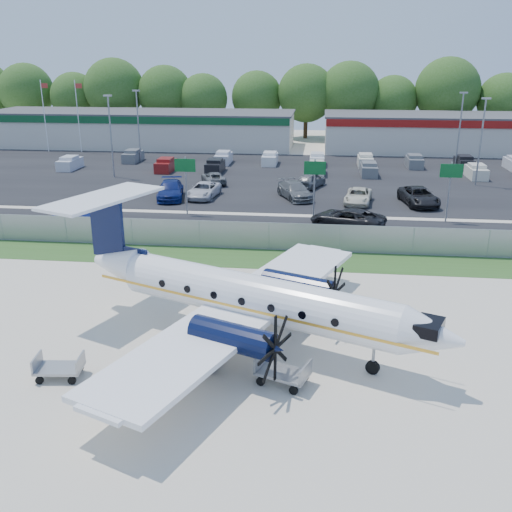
# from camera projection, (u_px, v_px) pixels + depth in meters

# --- Properties ---
(ground) EXTENTS (170.00, 170.00, 0.00)m
(ground) POSITION_uv_depth(u_px,v_px,m) (242.00, 342.00, 27.51)
(ground) COLOR beige
(ground) RESTS_ON ground
(grass_verge) EXTENTS (170.00, 4.00, 0.02)m
(grass_verge) POSITION_uv_depth(u_px,v_px,m) (266.00, 259.00, 38.76)
(grass_verge) COLOR #2D561E
(grass_verge) RESTS_ON ground
(access_road) EXTENTS (170.00, 8.00, 0.02)m
(access_road) POSITION_uv_depth(u_px,v_px,m) (274.00, 230.00, 45.32)
(access_road) COLOR black
(access_road) RESTS_ON ground
(parking_lot) EXTENTS (170.00, 32.00, 0.02)m
(parking_lot) POSITION_uv_depth(u_px,v_px,m) (290.00, 177.00, 65.02)
(parking_lot) COLOR black
(parking_lot) RESTS_ON ground
(perimeter_fence) EXTENTS (120.00, 0.06, 1.99)m
(perimeter_fence) POSITION_uv_depth(u_px,v_px,m) (269.00, 236.00, 40.30)
(perimeter_fence) COLOR gray
(perimeter_fence) RESTS_ON ground
(building_west) EXTENTS (46.40, 12.40, 5.24)m
(building_west) POSITION_uv_depth(u_px,v_px,m) (142.00, 129.00, 87.33)
(building_west) COLOR beige
(building_west) RESTS_ON ground
(building_east) EXTENTS (44.40, 12.40, 5.24)m
(building_east) POSITION_uv_depth(u_px,v_px,m) (479.00, 133.00, 81.99)
(building_east) COLOR beige
(building_east) RESTS_ON ground
(sign_left) EXTENTS (1.80, 0.26, 5.00)m
(sign_left) POSITION_uv_depth(u_px,v_px,m) (185.00, 173.00, 48.65)
(sign_left) COLOR gray
(sign_left) RESTS_ON ground
(sign_mid) EXTENTS (1.80, 0.26, 5.00)m
(sign_mid) POSITION_uv_depth(u_px,v_px,m) (315.00, 176.00, 47.48)
(sign_mid) COLOR gray
(sign_mid) RESTS_ON ground
(sign_right) EXTENTS (1.80, 0.26, 5.00)m
(sign_right) POSITION_uv_depth(u_px,v_px,m) (450.00, 179.00, 46.30)
(sign_right) COLOR gray
(sign_right) RESTS_ON ground
(flagpole_west) EXTENTS (1.06, 0.12, 10.00)m
(flagpole_west) POSITION_uv_depth(u_px,v_px,m) (44.00, 112.00, 81.06)
(flagpole_west) COLOR white
(flagpole_west) RESTS_ON ground
(flagpole_east) EXTENTS (1.06, 0.12, 10.00)m
(flagpole_east) POSITION_uv_depth(u_px,v_px,m) (78.00, 112.00, 80.53)
(flagpole_east) COLOR white
(flagpole_east) RESTS_ON ground
(light_pole_nw) EXTENTS (0.90, 0.35, 9.09)m
(light_pole_nw) POSITION_uv_depth(u_px,v_px,m) (111.00, 131.00, 63.55)
(light_pole_nw) COLOR gray
(light_pole_nw) RESTS_ON ground
(light_pole_ne) EXTENTS (0.90, 0.35, 9.09)m
(light_pole_ne) POSITION_uv_depth(u_px,v_px,m) (481.00, 136.00, 59.28)
(light_pole_ne) COLOR gray
(light_pole_ne) RESTS_ON ground
(light_pole_sw) EXTENTS (0.90, 0.35, 9.09)m
(light_pole_sw) POSITION_uv_depth(u_px,v_px,m) (138.00, 121.00, 72.93)
(light_pole_sw) COLOR gray
(light_pole_sw) RESTS_ON ground
(light_pole_se) EXTENTS (0.90, 0.35, 9.09)m
(light_pole_se) POSITION_uv_depth(u_px,v_px,m) (460.00, 125.00, 68.66)
(light_pole_se) COLOR gray
(light_pole_se) RESTS_ON ground
(tree_line) EXTENTS (112.00, 6.00, 14.00)m
(tree_line) POSITION_uv_depth(u_px,v_px,m) (301.00, 138.00, 96.91)
(tree_line) COLOR #2A5017
(tree_line) RESTS_ON ground
(aircraft) EXTENTS (19.97, 19.41, 6.18)m
(aircraft) POSITION_uv_depth(u_px,v_px,m) (248.00, 296.00, 26.77)
(aircraft) COLOR white
(aircraft) RESTS_ON ground
(pushback_tug) EXTENTS (2.38, 1.89, 1.18)m
(pushback_tug) POSITION_uv_depth(u_px,v_px,m) (170.00, 351.00, 25.45)
(pushback_tug) COLOR white
(pushback_tug) RESTS_ON ground
(baggage_cart_near) EXTENTS (2.06, 1.37, 1.03)m
(baggage_cart_near) POSITION_uv_depth(u_px,v_px,m) (59.00, 368.00, 24.28)
(baggage_cart_near) COLOR gray
(baggage_cart_near) RESTS_ON ground
(baggage_cart_far) EXTENTS (2.46, 1.95, 1.12)m
(baggage_cart_far) POSITION_uv_depth(u_px,v_px,m) (283.00, 372.00, 23.85)
(baggage_cart_far) COLOR gray
(baggage_cart_far) RESTS_ON ground
(cone_nose) EXTENTS (0.33, 0.33, 0.48)m
(cone_nose) POSITION_uv_depth(u_px,v_px,m) (365.00, 336.00, 27.62)
(cone_nose) COLOR #E23807
(cone_nose) RESTS_ON ground
(cone_starboard_wing) EXTENTS (0.43, 0.43, 0.62)m
(cone_starboard_wing) POSITION_uv_depth(u_px,v_px,m) (227.00, 273.00, 35.40)
(cone_starboard_wing) COLOR #E23807
(cone_starboard_wing) RESTS_ON ground
(road_car_west) EXTENTS (5.28, 2.58, 1.67)m
(road_car_west) POSITION_uv_depth(u_px,v_px,m) (82.00, 231.00, 44.88)
(road_car_west) COLOR navy
(road_car_west) RESTS_ON ground
(road_car_mid) EXTENTS (6.58, 4.98, 1.66)m
(road_car_mid) POSITION_uv_depth(u_px,v_px,m) (347.00, 229.00, 45.62)
(road_car_mid) COLOR black
(road_car_mid) RESTS_ON ground
(parked_car_a) EXTENTS (3.45, 6.18, 1.69)m
(parked_car_a) POSITION_uv_depth(u_px,v_px,m) (171.00, 199.00, 55.33)
(parked_car_a) COLOR navy
(parked_car_a) RESTS_ON ground
(parked_car_b) EXTENTS (2.92, 5.48, 1.46)m
(parked_car_b) POSITION_uv_depth(u_px,v_px,m) (204.00, 198.00, 55.69)
(parked_car_b) COLOR silver
(parked_car_b) RESTS_ON ground
(parked_car_c) EXTENTS (4.29, 5.95, 1.60)m
(parked_car_c) POSITION_uv_depth(u_px,v_px,m) (295.00, 199.00, 55.27)
(parked_car_c) COLOR #595B5E
(parked_car_c) RESTS_ON ground
(parked_car_d) EXTENTS (3.03, 5.30, 1.39)m
(parked_car_d) POSITION_uv_depth(u_px,v_px,m) (358.00, 203.00, 53.51)
(parked_car_d) COLOR beige
(parked_car_d) RESTS_ON ground
(parked_car_e) EXTENTS (3.59, 6.16, 1.61)m
(parked_car_e) POSITION_uv_depth(u_px,v_px,m) (418.00, 205.00, 52.99)
(parked_car_e) COLOR black
(parked_car_e) RESTS_ON ground
(parked_car_f) EXTENTS (3.64, 5.12, 1.30)m
(parked_car_f) POSITION_uv_depth(u_px,v_px,m) (214.00, 184.00, 61.73)
(parked_car_f) COLOR #595B5E
(parked_car_f) RESTS_ON ground
(parked_car_g) EXTENTS (3.61, 5.28, 1.67)m
(parked_car_g) POSITION_uv_depth(u_px,v_px,m) (310.00, 188.00, 59.93)
(parked_car_g) COLOR #595B5E
(parked_car_g) RESTS_ON ground
(far_parking_rows) EXTENTS (56.00, 10.00, 1.60)m
(far_parking_rows) POSITION_uv_depth(u_px,v_px,m) (292.00, 169.00, 69.71)
(far_parking_rows) COLOR gray
(far_parking_rows) RESTS_ON ground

